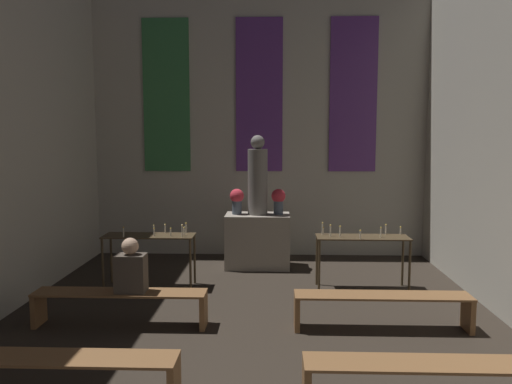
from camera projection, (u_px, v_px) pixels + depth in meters
name	position (u px, v px, depth m)	size (l,w,h in m)	color
wall_back	(259.00, 121.00, 9.49)	(6.52, 0.16, 5.09)	#B2AD9E
altar	(258.00, 241.00, 8.75)	(1.11, 0.65, 0.94)	gray
statue	(258.00, 178.00, 8.62)	(0.34, 0.34, 1.37)	slate
flower_vase_left	(237.00, 199.00, 8.68)	(0.25, 0.25, 0.45)	#4C5666
flower_vase_right	(278.00, 200.00, 8.65)	(0.25, 0.25, 0.45)	#4C5666
candle_rack_left	(150.00, 242.00, 7.56)	(1.37, 0.45, 0.99)	#473823
candle_rack_right	(362.00, 243.00, 7.45)	(1.37, 0.45, 0.99)	#473823
pew_second_left	(56.00, 369.00, 4.25)	(2.08, 0.36, 0.43)	brown
pew_second_right	(429.00, 375.00, 4.14)	(2.08, 0.36, 0.43)	brown
pew_back_left	(120.00, 300.00, 6.02)	(2.08, 0.36, 0.43)	brown
pew_back_right	(382.00, 303.00, 5.91)	(2.08, 0.36, 0.43)	brown
person_seated	(131.00, 269.00, 5.97)	(0.36, 0.24, 0.66)	#4C4238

